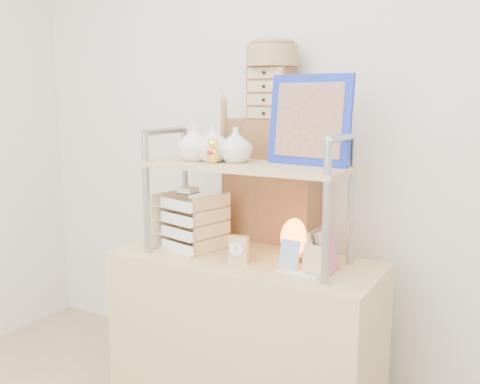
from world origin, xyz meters
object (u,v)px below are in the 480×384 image
at_px(letter_tray, 189,224).
at_px(cabinet, 272,252).
at_px(desk, 245,336).
at_px(salt_lamp, 294,239).

bearing_deg(letter_tray, cabinet, 55.78).
bearing_deg(desk, letter_tray, -179.86).
relative_size(letter_tray, salt_lamp, 1.58).
distance_m(cabinet, letter_tray, 0.49).
xyz_separation_m(desk, cabinet, (-0.05, 0.37, 0.30)).
height_order(letter_tray, salt_lamp, letter_tray).
distance_m(desk, cabinet, 0.48).
bearing_deg(desk, cabinet, 97.73).
relative_size(cabinet, letter_tray, 4.59).
bearing_deg(cabinet, letter_tray, -128.00).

